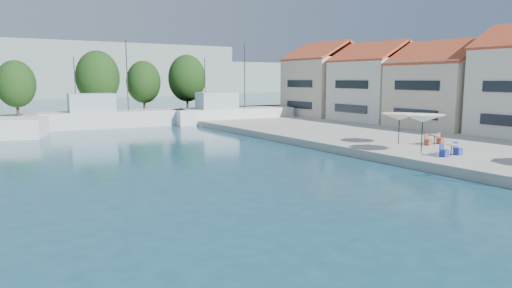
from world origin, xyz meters
TOP-DOWN VIEW (x-y plane):
  - quay_right at (22.00, 30.00)m, footprint 32.00×92.00m
  - quay_far at (-8.00, 67.00)m, footprint 90.00×16.00m
  - hill_east at (40.00, 180.00)m, footprint 140.00×40.00m
  - building_04 at (24.00, 33.00)m, footprint 9.00×8.80m
  - building_05 at (24.00, 42.00)m, footprint 8.40×8.80m
  - building_06 at (24.00, 51.00)m, footprint 9.00×8.80m
  - trawler_03 at (-2.81, 56.83)m, footprint 16.35×5.73m
  - trawler_04 at (11.21, 53.89)m, footprint 15.43×5.25m
  - tree_05 at (-10.97, 70.90)m, footprint 4.87×4.87m
  - tree_06 at (-1.07, 69.24)m, footprint 5.85×5.85m
  - tree_07 at (6.22, 71.78)m, footprint 5.08×5.08m
  - tree_08 at (12.45, 69.88)m, footprint 5.74×5.74m
  - umbrella_white at (8.48, 23.50)m, footprint 2.92×2.92m
  - umbrella_cream at (10.41, 27.01)m, footprint 2.78×2.78m
  - cafe_table_02 at (9.05, 21.69)m, footprint 1.82×0.70m
  - cafe_table_03 at (12.42, 25.40)m, footprint 1.82×0.70m

SIDE VIEW (x-z plane):
  - quay_right at x=22.00m, z-range 0.00..0.60m
  - quay_far at x=-8.00m, z-range 0.00..0.60m
  - cafe_table_02 at x=9.05m, z-range 0.51..1.27m
  - cafe_table_03 at x=12.42m, z-range 0.51..1.27m
  - trawler_03 at x=-2.81m, z-range -4.03..6.17m
  - trawler_04 at x=11.21m, z-range -4.03..6.17m
  - umbrella_cream at x=10.41m, z-range 1.50..3.79m
  - umbrella_white at x=8.48m, z-range 1.61..4.14m
  - tree_05 at x=-10.97m, z-range 1.15..8.36m
  - tree_07 at x=6.22m, z-range 1.18..8.70m
  - building_04 at x=24.00m, z-range 0.42..9.62m
  - building_05 at x=24.00m, z-range 0.41..10.11m
  - building_06 at x=24.00m, z-range 0.40..10.60m
  - tree_08 at x=12.45m, z-range 1.25..9.75m
  - tree_06 at x=-1.07m, z-range 1.27..9.93m
  - hill_east at x=40.00m, z-range 0.00..12.00m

